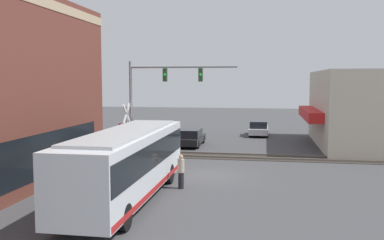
# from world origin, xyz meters

# --- Properties ---
(ground_plane) EXTENTS (120.00, 120.00, 0.00)m
(ground_plane) POSITION_xyz_m (0.00, 0.00, 0.00)
(ground_plane) COLOR #424244
(shop_building) EXTENTS (13.62, 9.77, 6.16)m
(shop_building) POSITION_xyz_m (12.98, -11.75, 3.07)
(shop_building) COLOR beige
(shop_building) RESTS_ON ground
(city_bus) EXTENTS (11.24, 2.59, 3.17)m
(city_bus) POSITION_xyz_m (-5.80, 2.80, 1.75)
(city_bus) COLOR silver
(city_bus) RESTS_ON ground
(traffic_signal_gantry) EXTENTS (0.42, 7.52, 6.70)m
(traffic_signal_gantry) POSITION_xyz_m (4.91, 3.97, 4.88)
(traffic_signal_gantry) COLOR gray
(traffic_signal_gantry) RESTS_ON ground
(crossing_signal) EXTENTS (1.41, 1.18, 3.81)m
(crossing_signal) POSITION_xyz_m (4.17, 6.16, 2.30)
(crossing_signal) COLOR gray
(crossing_signal) RESTS_ON ground
(rail_track_near) EXTENTS (2.60, 60.00, 0.15)m
(rail_track_near) POSITION_xyz_m (6.00, 0.00, 0.03)
(rail_track_near) COLOR #332D28
(rail_track_near) RESTS_ON ground
(parked_car_black) EXTENTS (4.83, 1.82, 1.40)m
(parked_car_black) POSITION_xyz_m (10.57, 2.80, 0.66)
(parked_car_black) COLOR black
(parked_car_black) RESTS_ON ground
(parked_car_silver) EXTENTS (4.37, 1.82, 1.47)m
(parked_car_silver) POSITION_xyz_m (18.06, -2.60, 0.68)
(parked_car_silver) COLOR #B7B7BC
(parked_car_silver) RESTS_ON ground
(pedestrian_near_bus) EXTENTS (0.34, 0.34, 1.71)m
(pedestrian_near_bus) POSITION_xyz_m (-3.35, 0.85, 0.87)
(pedestrian_near_bus) COLOR black
(pedestrian_near_bus) RESTS_ON ground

